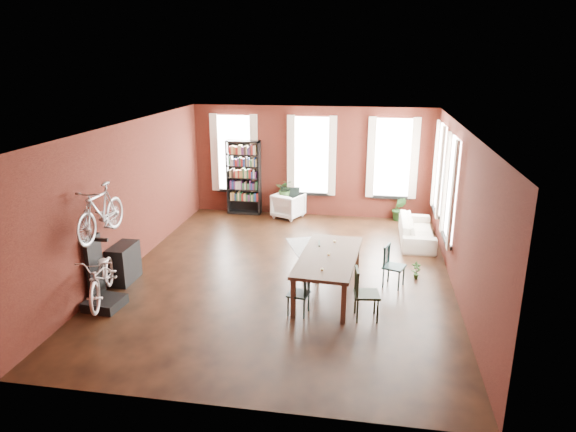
% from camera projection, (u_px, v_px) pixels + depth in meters
% --- Properties ---
extents(room, '(9.00, 9.04, 3.22)m').
position_uv_depth(room, '(302.00, 173.00, 11.08)').
color(room, black).
rests_on(room, ground).
extents(dining_table, '(1.25, 2.46, 0.81)m').
position_uv_depth(dining_table, '(328.00, 274.00, 10.15)').
color(dining_table, brown).
rests_on(dining_table, ground).
extents(dining_chair_a, '(0.42, 0.42, 0.81)m').
position_uv_depth(dining_chair_a, '(298.00, 294.00, 9.34)').
color(dining_chair_a, '#173330').
rests_on(dining_chair_a, ground).
extents(dining_chair_b, '(0.43, 0.43, 0.83)m').
position_uv_depth(dining_chair_b, '(311.00, 261.00, 10.78)').
color(dining_chair_b, black).
rests_on(dining_chair_b, ground).
extents(dining_chair_c, '(0.50, 0.50, 0.96)m').
position_uv_depth(dining_chair_c, '(367.00, 294.00, 9.15)').
color(dining_chair_c, black).
rests_on(dining_chair_c, ground).
extents(dining_chair_d, '(0.51, 0.51, 0.87)m').
position_uv_depth(dining_chair_d, '(394.00, 267.00, 10.46)').
color(dining_chair_d, '#183536').
rests_on(dining_chair_d, ground).
extents(bookshelf, '(1.00, 0.32, 2.20)m').
position_uv_depth(bookshelf, '(244.00, 178.00, 15.21)').
color(bookshelf, black).
rests_on(bookshelf, ground).
extents(white_armchair, '(1.00, 0.98, 0.79)m').
position_uv_depth(white_armchair, '(288.00, 204.00, 15.01)').
color(white_armchair, white).
rests_on(white_armchair, ground).
extents(cream_sofa, '(0.61, 2.08, 0.81)m').
position_uv_depth(cream_sofa, '(417.00, 226.00, 13.03)').
color(cream_sofa, beige).
rests_on(cream_sofa, ground).
extents(striped_rug, '(1.32, 1.60, 0.01)m').
position_uv_depth(striped_rug, '(308.00, 246.00, 12.78)').
color(striped_rug, black).
rests_on(striped_rug, ground).
extents(bike_trainer, '(0.68, 0.68, 0.18)m').
position_uv_depth(bike_trainer, '(105.00, 303.00, 9.66)').
color(bike_trainer, black).
rests_on(bike_trainer, ground).
extents(bike_wall_rack, '(0.16, 0.60, 1.30)m').
position_uv_depth(bike_wall_rack, '(95.00, 269.00, 9.82)').
color(bike_wall_rack, black).
rests_on(bike_wall_rack, ground).
extents(console_table, '(0.40, 0.80, 0.80)m').
position_uv_depth(console_table, '(124.00, 263.00, 10.72)').
color(console_table, black).
rests_on(console_table, ground).
extents(plant_stand, '(0.30, 0.30, 0.51)m').
position_uv_depth(plant_stand, '(284.00, 207.00, 15.26)').
color(plant_stand, black).
rests_on(plant_stand, ground).
extents(plant_by_sofa, '(0.48, 0.75, 0.32)m').
position_uv_depth(plant_by_sofa, '(398.00, 215.00, 14.76)').
color(plant_by_sofa, '#265522').
rests_on(plant_by_sofa, ground).
extents(plant_small, '(0.27, 0.41, 0.13)m').
position_uv_depth(plant_small, '(416.00, 276.00, 10.92)').
color(plant_small, '#305C25').
rests_on(plant_small, ground).
extents(bicycle_floor, '(0.86, 1.07, 1.77)m').
position_uv_depth(bicycle_floor, '(100.00, 255.00, 9.36)').
color(bicycle_floor, beige).
rests_on(bicycle_floor, bike_trainer).
extents(bicycle_hung, '(0.47, 1.00, 1.66)m').
position_uv_depth(bicycle_hung, '(99.00, 194.00, 9.34)').
color(bicycle_hung, '#A5A8AD').
rests_on(bicycle_hung, bike_wall_rack).
extents(plant_on_stand, '(0.52, 0.58, 0.45)m').
position_uv_depth(plant_on_stand, '(285.00, 191.00, 15.11)').
color(plant_on_stand, '#2A4E1F').
rests_on(plant_on_stand, plant_stand).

